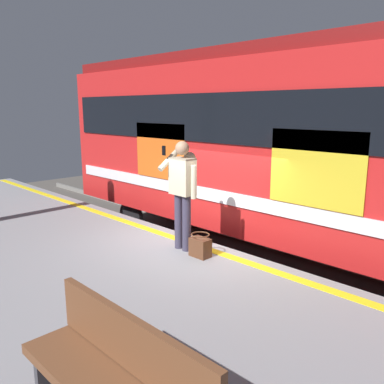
# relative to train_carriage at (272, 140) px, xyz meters

# --- Properties ---
(ground_plane) EXTENTS (26.00, 26.00, 0.00)m
(ground_plane) POSITION_rel_train_carriage_xyz_m (-0.07, 2.14, -2.65)
(ground_plane) COLOR #4C4742
(platform) EXTENTS (17.33, 4.28, 1.03)m
(platform) POSITION_rel_train_carriage_xyz_m (-0.07, 4.28, -2.13)
(platform) COLOR gray
(platform) RESTS_ON ground
(safety_line) EXTENTS (16.99, 0.16, 0.01)m
(safety_line) POSITION_rel_train_carriage_xyz_m (-0.07, 2.44, -1.61)
(safety_line) COLOR yellow
(safety_line) RESTS_ON platform
(track_rail_near) EXTENTS (22.53, 0.08, 0.16)m
(track_rail_near) POSITION_rel_train_carriage_xyz_m (-0.07, 0.71, -2.57)
(track_rail_near) COLOR slate
(track_rail_near) RESTS_ON ground
(track_rail_far) EXTENTS (22.53, 0.08, 0.16)m
(track_rail_far) POSITION_rel_train_carriage_xyz_m (-0.07, -0.72, -2.57)
(track_rail_far) COLOR slate
(track_rail_far) RESTS_ON ground
(train_carriage) EXTENTS (10.21, 2.99, 4.22)m
(train_carriage) POSITION_rel_train_carriage_xyz_m (0.00, 0.00, 0.00)
(train_carriage) COLOR red
(train_carriage) RESTS_ON ground
(passenger) EXTENTS (0.57, 0.55, 1.75)m
(passenger) POSITION_rel_train_carriage_xyz_m (-0.19, 2.70, -0.58)
(passenger) COLOR #383347
(passenger) RESTS_ON platform
(handbag) EXTENTS (0.32, 0.29, 0.36)m
(handbag) POSITION_rel_train_carriage_xyz_m (-0.62, 2.75, -1.45)
(handbag) COLOR #59331E
(handbag) RESTS_ON platform
(bench) EXTENTS (1.67, 0.44, 0.90)m
(bench) POSITION_rel_train_carriage_xyz_m (-2.64, 5.66, -1.12)
(bench) COLOR brown
(bench) RESTS_ON platform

